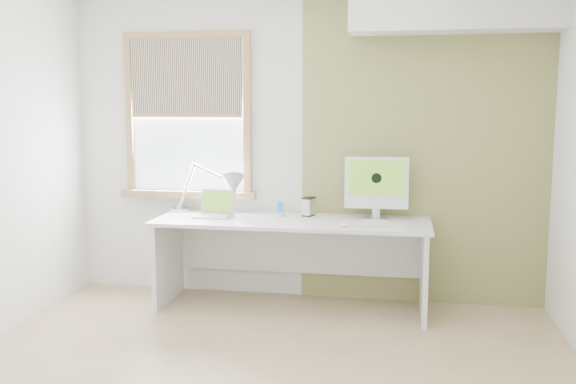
% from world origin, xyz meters
% --- Properties ---
extents(room, '(4.04, 3.54, 2.64)m').
position_xyz_m(room, '(0.00, 0.00, 1.30)').
color(room, tan).
rests_on(room, ground).
extents(accent_wall, '(2.00, 0.02, 2.60)m').
position_xyz_m(accent_wall, '(1.00, 1.74, 1.30)').
color(accent_wall, olive).
rests_on(accent_wall, room).
extents(soffit, '(1.60, 0.40, 0.42)m').
position_xyz_m(soffit, '(1.20, 1.57, 2.40)').
color(soffit, white).
rests_on(soffit, room).
extents(window, '(1.20, 0.14, 1.42)m').
position_xyz_m(window, '(-1.00, 1.71, 1.54)').
color(window, '#AB7D4F').
rests_on(window, room).
extents(desk, '(2.20, 0.70, 0.73)m').
position_xyz_m(desk, '(-0.03, 1.44, 0.53)').
color(desk, silver).
rests_on(desk, room).
extents(desk_lamp, '(0.74, 0.34, 0.43)m').
position_xyz_m(desk_lamp, '(-0.64, 1.54, 0.95)').
color(desk_lamp, silver).
rests_on(desk_lamp, desk).
extents(laptop, '(0.32, 0.26, 0.21)m').
position_xyz_m(laptop, '(-0.68, 1.43, 0.78)').
color(laptop, silver).
rests_on(laptop, desk).
extents(phone_dock, '(0.09, 0.09, 0.13)m').
position_xyz_m(phone_dock, '(-0.14, 1.51, 0.77)').
color(phone_dock, silver).
rests_on(phone_dock, desk).
extents(external_drive, '(0.11, 0.14, 0.15)m').
position_xyz_m(external_drive, '(0.08, 1.58, 0.81)').
color(external_drive, silver).
rests_on(external_drive, desk).
extents(imac, '(0.51, 0.17, 0.50)m').
position_xyz_m(imac, '(0.63, 1.56, 1.01)').
color(imac, silver).
rests_on(imac, desk).
extents(keyboard, '(0.41, 0.15, 0.02)m').
position_xyz_m(keyboard, '(0.66, 1.21, 0.74)').
color(keyboard, white).
rests_on(keyboard, desk).
extents(mouse, '(0.10, 0.12, 0.03)m').
position_xyz_m(mouse, '(0.41, 1.17, 0.75)').
color(mouse, white).
rests_on(mouse, desk).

